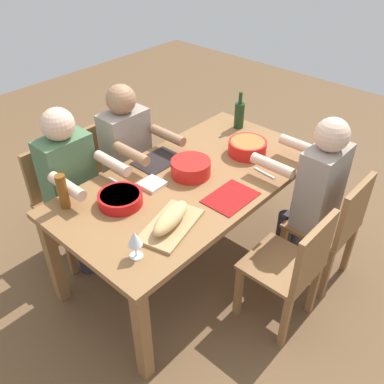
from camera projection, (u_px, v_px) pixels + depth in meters
The scene contains 22 objects.
ground_plane at pixel (192, 259), 3.15m from camera, with size 8.00×8.00×0.00m, color brown.
dining_table at pixel (192, 188), 2.77m from camera, with size 1.83×0.95×0.74m.
chair_near_right at pixel (334, 225), 2.74m from camera, with size 0.40×0.40×0.85m.
diner_near_right at pixel (314, 187), 2.71m from camera, with size 0.41×0.53×1.20m.
chair_far_left at pixel (63, 195), 3.00m from camera, with size 0.40×0.40×0.85m.
diner_far_left at pixel (73, 180), 2.77m from camera, with size 0.41×0.53×1.20m.
chair_far_center at pixel (117, 167), 3.30m from camera, with size 0.40×0.40×0.85m.
diner_far_center at pixel (130, 152), 3.08m from camera, with size 0.41×0.53×1.20m.
chair_near_center at pixel (294, 266), 2.44m from camera, with size 0.40×0.40×0.85m.
serving_bowl_salad at pixel (120, 198), 2.48m from camera, with size 0.27×0.27×0.07m.
serving_bowl_pasta at pixel (191, 167), 2.72m from camera, with size 0.26×0.26×0.10m.
serving_bowl_fruit at pixel (247, 147), 2.94m from camera, with size 0.27×0.27×0.10m.
cutting_board at pixel (171, 225), 2.32m from camera, with size 0.40×0.22×0.02m, color tan.
bread_loaf at pixel (171, 218), 2.29m from camera, with size 0.32×0.11×0.09m, color tan.
wine_bottle at pixel (239, 115), 3.23m from camera, with size 0.08×0.08×0.29m.
beer_bottle at pixel (63, 192), 2.41m from camera, with size 0.06×0.06×0.22m, color brown.
wine_glass at pixel (135, 239), 2.07m from camera, with size 0.08×0.08×0.17m.
fork_near_right at pixel (264, 173), 2.76m from camera, with size 0.02×0.17×0.01m, color silver.
fork_far_left at pixel (117, 183), 2.67m from camera, with size 0.02×0.17×0.01m, color silver.
placemat_far_center at pixel (158, 161), 2.89m from camera, with size 0.32×0.23×0.01m, color black.
placemat_near_center at pixel (231, 197), 2.54m from camera, with size 0.32×0.23×0.01m, color maroon.
napkin_stack at pixel (152, 184), 2.64m from camera, with size 0.14×0.14×0.02m, color white.
Camera 1 is at (-1.67, -1.51, 2.27)m, focal length 39.13 mm.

